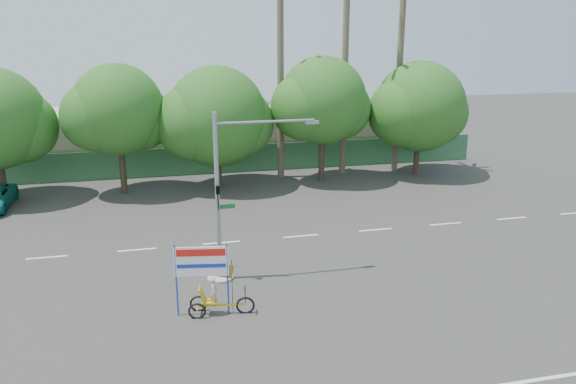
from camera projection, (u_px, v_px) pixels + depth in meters
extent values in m
plane|color=#33302D|center=(302.00, 318.00, 20.36)|extent=(120.00, 120.00, 0.00)
cube|color=#336B3D|center=(227.00, 159.00, 40.15)|extent=(38.00, 0.08, 2.00)
cube|color=beige|center=(86.00, 140.00, 41.89)|extent=(12.00, 8.00, 4.00)
cube|color=beige|center=(317.00, 132.00, 45.85)|extent=(14.00, 8.00, 3.60)
cylinder|color=#473828|center=(1.00, 172.00, 33.62)|extent=(0.40, 0.40, 3.52)
sphere|color=#1D5D1B|center=(21.00, 127.00, 33.45)|extent=(4.32, 4.32, 4.32)
cylinder|color=#473828|center=(122.00, 164.00, 35.11)|extent=(0.40, 0.40, 3.74)
sphere|color=#1D5D1B|center=(118.00, 110.00, 34.14)|extent=(5.60, 5.60, 5.60)
sphere|color=#1D5D1B|center=(140.00, 118.00, 34.87)|extent=(4.03, 4.03, 4.03)
sphere|color=#1D5D1B|center=(96.00, 117.00, 33.73)|extent=(4.26, 4.26, 4.26)
cylinder|color=#473828|center=(218.00, 162.00, 36.48)|extent=(0.40, 0.40, 3.30)
sphere|color=#1D5D1B|center=(217.00, 116.00, 35.62)|extent=(6.40, 6.40, 6.40)
sphere|color=#1D5D1B|center=(239.00, 123.00, 36.36)|extent=(4.61, 4.61, 4.61)
sphere|color=#1D5D1B|center=(194.00, 123.00, 35.16)|extent=(4.86, 4.86, 4.86)
cylinder|color=#473828|center=(322.00, 153.00, 37.91)|extent=(0.40, 0.40, 3.87)
sphere|color=#1D5D1B|center=(323.00, 100.00, 36.91)|extent=(5.80, 5.80, 5.80)
sphere|color=#1D5D1B|center=(340.00, 109.00, 37.65)|extent=(4.18, 4.18, 4.18)
sphere|color=#1D5D1B|center=(304.00, 107.00, 36.49)|extent=(4.41, 4.41, 4.41)
cylinder|color=#473828|center=(417.00, 151.00, 39.49)|extent=(0.40, 0.40, 3.43)
sphere|color=#1D5D1B|center=(420.00, 107.00, 38.60)|extent=(6.20, 6.20, 6.20)
sphere|color=#1D5D1B|center=(436.00, 113.00, 39.34)|extent=(4.46, 4.46, 4.46)
sphere|color=#1D5D1B|center=(402.00, 112.00, 38.16)|extent=(4.71, 4.71, 4.71)
cylinder|color=#70604C|center=(345.00, 52.00, 37.88)|extent=(0.44, 0.44, 17.00)
cylinder|color=#70604C|center=(400.00, 66.00, 39.03)|extent=(0.44, 0.44, 15.00)
cylinder|color=#70604C|center=(280.00, 75.00, 37.33)|extent=(0.44, 0.44, 14.00)
cylinder|color=gray|center=(220.00, 277.00, 23.53)|extent=(1.10, 1.10, 0.10)
cylinder|color=gray|center=(218.00, 199.00, 22.55)|extent=(0.18, 0.18, 7.00)
cylinder|color=gray|center=(265.00, 122.00, 22.12)|extent=(4.00, 0.10, 0.10)
cube|color=gray|center=(312.00, 122.00, 22.56)|extent=(0.55, 0.20, 0.12)
imported|color=black|center=(218.00, 198.00, 22.32)|extent=(0.16, 0.20, 1.00)
cube|color=#14662D|center=(226.00, 206.00, 22.73)|extent=(0.70, 0.04, 0.18)
torus|color=black|center=(245.00, 306.00, 20.62)|extent=(0.70, 0.19, 0.69)
torus|color=black|center=(198.00, 304.00, 20.79)|extent=(0.65, 0.18, 0.65)
torus|color=black|center=(197.00, 311.00, 20.24)|extent=(0.65, 0.18, 0.65)
cube|color=gold|center=(222.00, 305.00, 20.55)|extent=(1.73, 0.35, 0.06)
cube|color=gold|center=(198.00, 307.00, 20.51)|extent=(0.16, 0.62, 0.05)
cube|color=gold|center=(210.00, 302.00, 20.48)|extent=(0.58, 0.51, 0.06)
cube|color=gold|center=(202.00, 295.00, 20.38)|extent=(0.30, 0.46, 0.55)
cylinder|color=black|center=(245.00, 295.00, 20.50)|extent=(0.04, 0.04, 0.56)
cube|color=black|center=(245.00, 289.00, 20.42)|extent=(0.12, 0.46, 0.04)
imported|color=#CCB284|center=(214.00, 292.00, 20.38)|extent=(0.33, 0.44, 1.11)
cylinder|color=#1B2FCF|center=(176.00, 281.00, 20.16)|extent=(0.07, 0.07, 2.76)
cylinder|color=#1B2FCF|center=(228.00, 279.00, 20.27)|extent=(0.07, 0.07, 2.76)
cube|color=white|center=(201.00, 262.00, 20.01)|extent=(1.93, 0.37, 1.13)
cube|color=red|center=(201.00, 253.00, 19.88)|extent=(1.72, 0.30, 0.27)
cube|color=#1B2FCF|center=(201.00, 266.00, 20.02)|extent=(1.72, 0.30, 0.14)
cylinder|color=black|center=(232.00, 287.00, 20.37)|extent=(0.02, 0.02, 2.15)
cube|color=red|center=(222.00, 270.00, 20.16)|extent=(0.90, 0.17, 0.67)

